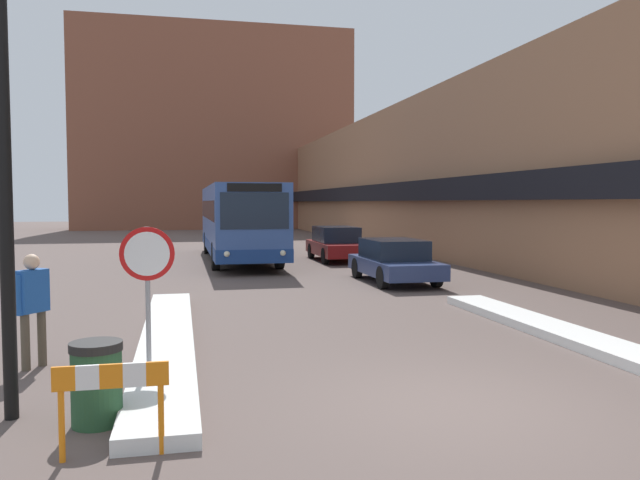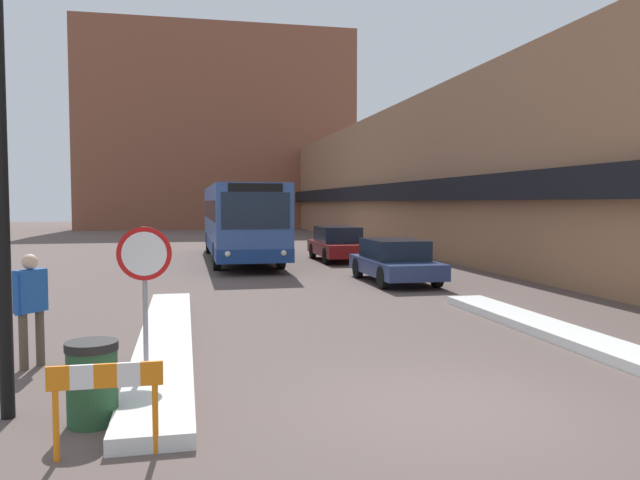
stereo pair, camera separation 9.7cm
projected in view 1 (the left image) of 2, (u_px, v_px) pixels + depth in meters
ground_plane at (461, 408)px, 7.65m from camera, size 160.00×160.00×0.00m
building_row_right at (438, 178)px, 32.97m from camera, size 5.50×60.00×7.60m
building_backdrop_far at (215, 131)px, 60.89m from camera, size 26.00×8.00×19.05m
snow_bank_left at (167, 339)px, 11.08m from camera, size 0.90×9.97×0.18m
snow_bank_right at (570, 335)px, 11.42m from camera, size 0.90×8.77×0.17m
city_bus at (238, 220)px, 27.04m from camera, size 2.67×12.58×3.20m
parked_car_front at (394, 260)px, 19.61m from camera, size 1.87×4.34×1.35m
parked_car_middle at (336, 244)px, 26.89m from camera, size 1.87×4.47×1.47m
stop_sign at (147, 270)px, 8.79m from camera, size 0.76×0.08×2.18m
street_lamp at (27, 66)px, 7.09m from camera, size 1.46×0.36×6.61m
pedestrian at (33, 300)px, 9.43m from camera, size 0.45×0.50×1.74m
trash_bin at (97, 383)px, 7.05m from camera, size 0.59×0.59×0.95m
construction_barricade at (112, 391)px, 6.12m from camera, size 1.10×0.06×0.94m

